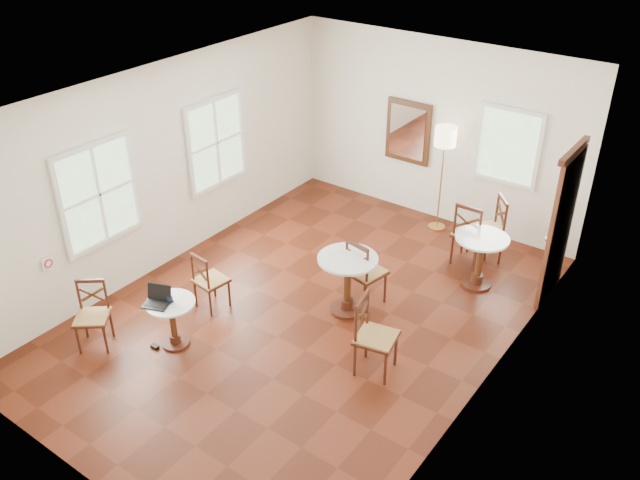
{
  "coord_description": "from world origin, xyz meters",
  "views": [
    {
      "loc": [
        4.46,
        -5.84,
        5.44
      ],
      "look_at": [
        0.0,
        0.3,
        1.0
      ],
      "focal_mm": 37.7,
      "sensor_mm": 36.0,
      "label": 1
    }
  ],
  "objects_px": {
    "chair_mid_b": "(374,336)",
    "laptop": "(158,299)",
    "chair_back_b": "(488,229)",
    "navy_mug": "(170,300)",
    "cafe_table_near": "(172,318)",
    "floor_lamp": "(445,143)",
    "chair_near_b": "(92,315)",
    "chair_back_a": "(470,233)",
    "mouse": "(169,301)",
    "cafe_table_back": "(480,256)",
    "chair_mid_a": "(365,272)",
    "water_glass": "(172,296)",
    "cafe_table_mid": "(347,278)",
    "chair_near_a": "(210,280)",
    "power_adapter": "(155,347)"
  },
  "relations": [
    {
      "from": "cafe_table_near",
      "to": "floor_lamp",
      "type": "bearing_deg",
      "value": 74.73
    },
    {
      "from": "mouse",
      "to": "navy_mug",
      "type": "xyz_separation_m",
      "value": [
        0.01,
        0.0,
        0.02
      ]
    },
    {
      "from": "chair_near_a",
      "to": "power_adapter",
      "type": "relative_size",
      "value": 8.21
    },
    {
      "from": "cafe_table_mid",
      "to": "chair_near_a",
      "type": "xyz_separation_m",
      "value": [
        -1.55,
        -1.01,
        -0.09
      ]
    },
    {
      "from": "cafe_table_mid",
      "to": "navy_mug",
      "type": "bearing_deg",
      "value": -125.94
    },
    {
      "from": "cafe_table_mid",
      "to": "power_adapter",
      "type": "relative_size",
      "value": 8.02
    },
    {
      "from": "chair_near_b",
      "to": "chair_back_b",
      "type": "height_order",
      "value": "chair_back_b"
    },
    {
      "from": "chair_mid_a",
      "to": "chair_back_a",
      "type": "distance_m",
      "value": 1.92
    },
    {
      "from": "cafe_table_near",
      "to": "cafe_table_mid",
      "type": "distance_m",
      "value": 2.31
    },
    {
      "from": "mouse",
      "to": "power_adapter",
      "type": "distance_m",
      "value": 0.69
    },
    {
      "from": "chair_near_a",
      "to": "chair_back_a",
      "type": "xyz_separation_m",
      "value": [
        2.33,
        3.1,
        0.08
      ]
    },
    {
      "from": "chair_mid_b",
      "to": "floor_lamp",
      "type": "distance_m",
      "value": 3.86
    },
    {
      "from": "chair_back_a",
      "to": "power_adapter",
      "type": "distance_m",
      "value": 4.78
    },
    {
      "from": "cafe_table_mid",
      "to": "chair_mid_a",
      "type": "bearing_deg",
      "value": 74.34
    },
    {
      "from": "cafe_table_back",
      "to": "chair_back_a",
      "type": "distance_m",
      "value": 0.6
    },
    {
      "from": "cafe_table_mid",
      "to": "chair_back_a",
      "type": "bearing_deg",
      "value": 69.27
    },
    {
      "from": "chair_back_b",
      "to": "chair_back_a",
      "type": "bearing_deg",
      "value": -68.74
    },
    {
      "from": "cafe_table_back",
      "to": "mouse",
      "type": "distance_m",
      "value": 4.3
    },
    {
      "from": "chair_back_a",
      "to": "laptop",
      "type": "height_order",
      "value": "chair_back_a"
    },
    {
      "from": "chair_back_b",
      "to": "navy_mug",
      "type": "xyz_separation_m",
      "value": [
        -2.3,
        -4.24,
        0.18
      ]
    },
    {
      "from": "water_glass",
      "to": "chair_back_b",
      "type": "bearing_deg",
      "value": 60.93
    },
    {
      "from": "chair_near_b",
      "to": "chair_back_b",
      "type": "distance_m",
      "value": 5.73
    },
    {
      "from": "chair_back_a",
      "to": "mouse",
      "type": "relative_size",
      "value": 9.85
    },
    {
      "from": "cafe_table_near",
      "to": "floor_lamp",
      "type": "height_order",
      "value": "floor_lamp"
    },
    {
      "from": "cafe_table_back",
      "to": "power_adapter",
      "type": "relative_size",
      "value": 7.52
    },
    {
      "from": "cafe_table_near",
      "to": "chair_near_b",
      "type": "relative_size",
      "value": 0.73
    },
    {
      "from": "chair_mid_a",
      "to": "water_glass",
      "type": "height_order",
      "value": "chair_mid_a"
    },
    {
      "from": "cafe_table_near",
      "to": "power_adapter",
      "type": "height_order",
      "value": "cafe_table_near"
    },
    {
      "from": "cafe_table_near",
      "to": "cafe_table_mid",
      "type": "xyz_separation_m",
      "value": [
        1.36,
        1.87,
        0.12
      ]
    },
    {
      "from": "chair_back_a",
      "to": "water_glass",
      "type": "distance_m",
      "value": 4.47
    },
    {
      "from": "power_adapter",
      "to": "floor_lamp",
      "type": "bearing_deg",
      "value": 73.7
    },
    {
      "from": "cafe_table_back",
      "to": "navy_mug",
      "type": "distance_m",
      "value": 4.29
    },
    {
      "from": "floor_lamp",
      "to": "laptop",
      "type": "bearing_deg",
      "value": -106.16
    },
    {
      "from": "chair_mid_b",
      "to": "chair_back_a",
      "type": "distance_m",
      "value": 2.89
    },
    {
      "from": "chair_mid_b",
      "to": "laptop",
      "type": "distance_m",
      "value": 2.66
    },
    {
      "from": "cafe_table_mid",
      "to": "cafe_table_back",
      "type": "height_order",
      "value": "cafe_table_mid"
    },
    {
      "from": "chair_near_a",
      "to": "power_adapter",
      "type": "bearing_deg",
      "value": 99.66
    },
    {
      "from": "mouse",
      "to": "water_glass",
      "type": "height_order",
      "value": "water_glass"
    },
    {
      "from": "chair_near_b",
      "to": "chair_back_a",
      "type": "height_order",
      "value": "chair_back_a"
    },
    {
      "from": "chair_near_b",
      "to": "chair_back_a",
      "type": "distance_m",
      "value": 5.4
    },
    {
      "from": "chair_near_a",
      "to": "chair_mid_b",
      "type": "xyz_separation_m",
      "value": [
        2.47,
        0.21,
        0.07
      ]
    },
    {
      "from": "cafe_table_near",
      "to": "navy_mug",
      "type": "distance_m",
      "value": 0.29
    },
    {
      "from": "chair_near_b",
      "to": "laptop",
      "type": "xyz_separation_m",
      "value": [
        0.7,
        0.48,
        0.26
      ]
    },
    {
      "from": "chair_mid_a",
      "to": "chair_mid_b",
      "type": "distance_m",
      "value": 1.38
    },
    {
      "from": "cafe_table_back",
      "to": "navy_mug",
      "type": "bearing_deg",
      "value": -125.85
    },
    {
      "from": "cafe_table_near",
      "to": "mouse",
      "type": "xyz_separation_m",
      "value": [
        -0.01,
        0.0,
        0.27
      ]
    },
    {
      "from": "laptop",
      "to": "water_glass",
      "type": "relative_size",
      "value": 4.14
    },
    {
      "from": "mouse",
      "to": "power_adapter",
      "type": "height_order",
      "value": "mouse"
    },
    {
      "from": "chair_mid_b",
      "to": "cafe_table_back",
      "type": "bearing_deg",
      "value": -17.57
    },
    {
      "from": "chair_mid_b",
      "to": "chair_back_b",
      "type": "bearing_deg",
      "value": -12.38
    }
  ]
}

